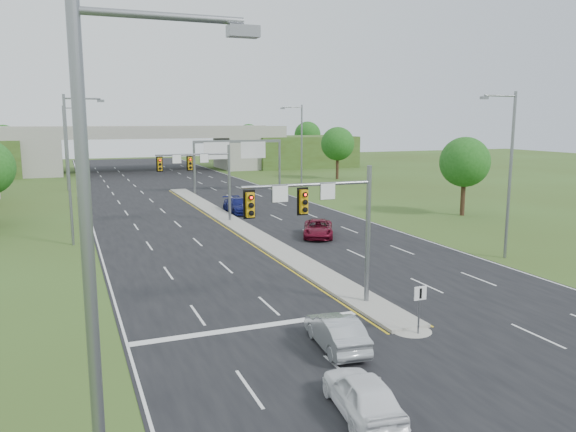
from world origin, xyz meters
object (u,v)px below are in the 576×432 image
(sign_gantry, at_px, (237,151))
(car_far_b, at_px, (238,206))
(car_white, at_px, (363,394))
(signal_mast_near, at_px, (327,215))
(car_silver, at_px, (336,332))
(car_far_a, at_px, (318,228))
(keep_right_sign, at_px, (420,302))
(overpass, at_px, (146,152))
(signal_mast_far, at_px, (205,171))

(sign_gantry, xyz_separation_m, car_far_b, (-4.56, -15.52, -4.48))
(car_white, xyz_separation_m, car_far_b, (7.63, 38.84, 0.05))
(signal_mast_near, distance_m, car_silver, 6.16)
(car_far_a, relative_size, car_far_b, 0.96)
(keep_right_sign, bearing_deg, sign_gantry, 82.30)
(signal_mast_near, bearing_deg, car_silver, -110.84)
(overpass, xyz_separation_m, car_far_a, (4.63, -64.17, -2.86))
(sign_gantry, distance_m, car_white, 55.90)
(car_silver, relative_size, car_far_a, 0.86)
(keep_right_sign, relative_size, car_white, 0.54)
(signal_mast_near, relative_size, car_silver, 1.67)
(overpass, height_order, car_white, overpass)
(sign_gantry, distance_m, car_far_a, 29.52)
(signal_mast_far, bearing_deg, sign_gantry, 65.89)
(signal_mast_near, distance_m, car_far_b, 30.06)
(car_far_a, bearing_deg, car_far_b, 125.36)
(signal_mast_far, bearing_deg, car_white, -95.39)
(signal_mast_far, relative_size, car_far_a, 1.44)
(car_white, xyz_separation_m, car_far_a, (10.13, 25.27, -0.01))
(signal_mast_near, bearing_deg, car_far_a, 66.57)
(signal_mast_near, height_order, car_silver, signal_mast_near)
(overpass, relative_size, car_far_b, 15.79)
(car_white, relative_size, car_silver, 0.96)
(car_silver, bearing_deg, sign_gantry, -96.10)
(sign_gantry, bearing_deg, car_far_a, -94.04)
(car_white, bearing_deg, signal_mast_far, -88.14)
(overpass, bearing_deg, car_silver, -92.66)
(sign_gantry, relative_size, car_far_b, 2.29)
(car_far_a, bearing_deg, car_white, -86.94)
(car_far_a, distance_m, car_far_b, 13.80)
(signal_mast_far, distance_m, car_silver, 29.69)
(car_white, xyz_separation_m, car_silver, (1.58, 5.00, 0.00))
(car_white, distance_m, car_silver, 5.24)
(signal_mast_near, relative_size, signal_mast_far, 1.00)
(car_white, bearing_deg, car_silver, -100.25)
(signal_mast_near, xyz_separation_m, sign_gantry, (8.95, 44.99, 0.51))
(overpass, distance_m, car_far_b, 50.72)
(signal_mast_near, height_order, signal_mast_far, same)
(signal_mast_far, bearing_deg, overpass, 87.65)
(sign_gantry, bearing_deg, keep_right_sign, -97.70)
(car_white, height_order, car_far_a, car_white)
(keep_right_sign, height_order, car_far_a, keep_right_sign)
(car_white, relative_size, car_far_b, 0.80)
(overpass, relative_size, car_far_a, 16.45)
(signal_mast_near, relative_size, sign_gantry, 0.60)
(car_silver, height_order, car_far_a, car_silver)
(signal_mast_far, xyz_separation_m, car_silver, (-1.66, -29.37, -4.02))
(keep_right_sign, distance_m, car_silver, 4.01)
(car_silver, height_order, car_far_b, car_far_b)
(signal_mast_near, bearing_deg, car_white, -109.07)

